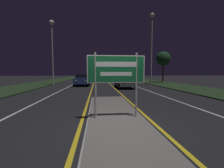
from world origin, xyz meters
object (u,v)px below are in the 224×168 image
streetlight_left_near (52,40)px  car_receding_0 (125,81)px  highway_sign (116,72)px  car_receding_3 (107,76)px  car_approaching_0 (82,80)px  streetlight_right_near (152,39)px  car_receding_2 (124,77)px  car_receding_1 (130,77)px

streetlight_left_near → car_receding_0: size_ratio=1.95×
highway_sign → streetlight_left_near: streetlight_left_near is taller
car_receding_3 → car_approaching_0: bearing=-101.4°
car_receding_0 → streetlight_right_near: bearing=28.4°
highway_sign → car_receding_2: bearing=79.1°
car_receding_1 → car_receding_3: size_ratio=1.13×
streetlight_left_near → car_receding_3: streetlight_left_near is taller
streetlight_left_near → car_approaching_0: size_ratio=2.07×
highway_sign → car_receding_3: bearing=86.6°
streetlight_right_near → car_receding_3: 27.01m
car_receding_0 → car_receding_1: car_receding_0 is taller
car_receding_3 → car_receding_0: bearing=-89.7°
car_receding_0 → car_receding_1: bearing=75.3°
highway_sign → car_receding_2: size_ratio=0.49×
car_receding_1 → car_approaching_0: car_approaching_0 is taller
streetlight_right_near → car_receding_0: size_ratio=2.07×
streetlight_left_near → car_receding_0: 11.43m
highway_sign → car_receding_1: (5.78, 23.86, -1.00)m
car_receding_1 → car_receding_3: bearing=102.3°
car_receding_1 → car_receding_2: size_ratio=1.00×
highway_sign → streetlight_right_near: (6.27, 13.41, 4.29)m
car_receding_1 → car_approaching_0: (-8.40, -9.08, 0.04)m
car_receding_1 → car_receding_2: bearing=88.1°
streetlight_left_near → car_receding_1: bearing=33.3°
car_receding_2 → streetlight_left_near: bearing=-129.3°
car_receding_1 → car_approaching_0: bearing=-132.8°
car_receding_1 → highway_sign: bearing=-103.6°
highway_sign → car_receding_0: bearing=77.6°
car_receding_0 → car_approaching_0: size_ratio=1.06×
car_receding_2 → car_approaching_0: bearing=-117.8°
streetlight_left_near → car_receding_0: bearing=-25.4°
streetlight_left_near → highway_sign: bearing=-67.1°
streetlight_right_near → car_receding_1: (-0.49, 10.45, -5.28)m
car_receding_0 → car_receding_3: bearing=90.3°
streetlight_left_near → streetlight_right_near: streetlight_right_near is taller
car_receding_0 → car_receding_1: size_ratio=0.93×
car_receding_0 → car_approaching_0: bearing=146.4°
car_receding_1 → streetlight_right_near: bearing=-87.3°
streetlight_right_near → car_receding_2: (-0.24, 17.79, -5.34)m
car_receding_0 → car_receding_2: size_ratio=0.93×
car_receding_0 → highway_sign: bearing=-102.4°
car_receding_0 → car_approaching_0: (-5.13, 3.41, 0.03)m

